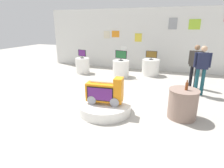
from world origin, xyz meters
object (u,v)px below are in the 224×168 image
object	(u,v)px
main_display_pedestal	(105,107)
side_table_round	(183,104)
tv_on_center_rear	(121,55)
shopper_browsing_near_truck	(202,67)
display_pedestal_right_rear	(151,67)
display_pedestal_center_rear	(121,68)
shopper_browsing_rear	(195,63)
novelty_firetruck_tv	(105,93)
tv_on_right_rear	(151,55)
tv_on_left_rear	(82,54)
bottle_on_side_table	(187,86)
display_pedestal_left_rear	(83,66)

from	to	relation	value
main_display_pedestal	side_table_round	world-z (taller)	side_table_round
tv_on_center_rear	shopper_browsing_near_truck	distance (m)	3.63
main_display_pedestal	display_pedestal_right_rear	world-z (taller)	display_pedestal_right_rear
display_pedestal_center_rear	shopper_browsing_rear	size ratio (longest dim) A/B	0.46
novelty_firetruck_tv	tv_on_center_rear	world-z (taller)	tv_on_center_rear
main_display_pedestal	tv_on_right_rear	xyz separation A→B (m)	(0.65, 4.57, 0.87)
display_pedestal_right_rear	tv_on_left_rear	bearing A→B (deg)	-168.10
novelty_firetruck_tv	tv_on_left_rear	distance (m)	4.75
display_pedestal_center_rear	bottle_on_side_table	bearing A→B (deg)	-51.66
tv_on_right_rear	display_pedestal_left_rear	bearing A→B (deg)	-168.24
main_display_pedestal	display_pedestal_left_rear	size ratio (longest dim) A/B	1.93
display_pedestal_left_rear	main_display_pedestal	bearing A→B (deg)	-54.93
main_display_pedestal	bottle_on_side_table	size ratio (longest dim) A/B	5.67
display_pedestal_left_rear	side_table_round	bearing A→B (deg)	-36.31
main_display_pedestal	novelty_firetruck_tv	size ratio (longest dim) A/B	1.43
display_pedestal_right_rear	side_table_round	world-z (taller)	side_table_round
tv_on_left_rear	display_pedestal_left_rear	bearing A→B (deg)	108.20
novelty_firetruck_tv	display_pedestal_right_rear	size ratio (longest dim) A/B	1.25
tv_on_left_rear	display_pedestal_right_rear	world-z (taller)	tv_on_left_rear
tv_on_center_rear	shopper_browsing_near_truck	bearing A→B (deg)	-24.40
novelty_firetruck_tv	side_table_round	distance (m)	2.09
novelty_firetruck_tv	tv_on_left_rear	bearing A→B (deg)	125.24
tv_on_right_rear	bottle_on_side_table	distance (m)	4.47
novelty_firetruck_tv	display_pedestal_left_rear	world-z (taller)	novelty_firetruck_tv
side_table_round	display_pedestal_right_rear	bearing A→B (deg)	108.54
display_pedestal_center_rear	bottle_on_side_table	xyz separation A→B (m)	(2.77, -3.51, 0.51)
novelty_firetruck_tv	shopper_browsing_near_truck	size ratio (longest dim) A/B	0.60
tv_on_left_rear	bottle_on_side_table	world-z (taller)	tv_on_left_rear
display_pedestal_right_rear	shopper_browsing_near_truck	size ratio (longest dim) A/B	0.48
display_pedestal_right_rear	shopper_browsing_near_truck	bearing A→B (deg)	-48.16
side_table_round	novelty_firetruck_tv	bearing A→B (deg)	-170.16
novelty_firetruck_tv	tv_on_center_rear	distance (m)	3.94
side_table_round	shopper_browsing_rear	xyz separation A→B (m)	(0.44, 2.80, 0.58)
main_display_pedestal	tv_on_left_rear	world-z (taller)	tv_on_left_rear
main_display_pedestal	display_pedestal_right_rear	distance (m)	4.62
display_pedestal_center_rear	tv_on_right_rear	world-z (taller)	tv_on_right_rear
display_pedestal_left_rear	bottle_on_side_table	world-z (taller)	bottle_on_side_table
novelty_firetruck_tv	shopper_browsing_rear	bearing A→B (deg)	51.78
novelty_firetruck_tv	side_table_round	world-z (taller)	novelty_firetruck_tv
display_pedestal_center_rear	side_table_round	bearing A→B (deg)	-52.03
display_pedestal_left_rear	shopper_browsing_near_truck	bearing A→B (deg)	-15.82
display_pedestal_right_rear	side_table_round	bearing A→B (deg)	-71.46
novelty_firetruck_tv	shopper_browsing_rear	xyz separation A→B (m)	(2.49, 3.16, 0.41)
side_table_round	shopper_browsing_rear	world-z (taller)	shopper_browsing_rear
display_pedestal_left_rear	tv_on_center_rear	bearing A→B (deg)	-0.49
novelty_firetruck_tv	bottle_on_side_table	size ratio (longest dim) A/B	3.97
display_pedestal_left_rear	shopper_browsing_rear	bearing A→B (deg)	-7.79
novelty_firetruck_tv	side_table_round	size ratio (longest dim) A/B	1.32
tv_on_center_rear	shopper_browsing_rear	size ratio (longest dim) A/B	0.35
tv_on_center_rear	bottle_on_side_table	xyz separation A→B (m)	(2.77, -3.50, -0.13)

